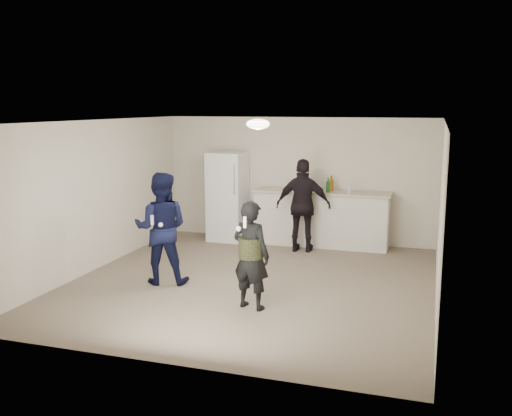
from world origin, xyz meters
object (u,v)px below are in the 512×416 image
(counter, at_px, (321,219))
(shaker, at_px, (290,186))
(spectator, at_px, (303,206))
(woman, at_px, (251,255))
(fridge, at_px, (228,196))
(man, at_px, (161,228))

(counter, xyz_separation_m, shaker, (-0.61, -0.09, 0.65))
(counter, bearing_deg, spectator, -113.50)
(counter, bearing_deg, woman, -93.35)
(counter, relative_size, shaker, 15.29)
(counter, height_order, fridge, fridge)
(spectator, bearing_deg, woman, 85.85)
(shaker, bearing_deg, fridge, 179.15)
(woman, bearing_deg, fridge, -51.32)
(shaker, height_order, man, man)
(shaker, bearing_deg, woman, -83.92)
(shaker, relative_size, man, 0.10)
(fridge, height_order, man, fridge)
(woman, height_order, spectator, spectator)
(counter, bearing_deg, man, -121.49)
(counter, distance_m, man, 3.65)
(fridge, xyz_separation_m, woman, (1.71, -3.69, -0.15))
(woman, bearing_deg, spectator, -75.85)
(fridge, xyz_separation_m, man, (0.03, -3.02, -0.03))
(shaker, relative_size, woman, 0.11)
(counter, relative_size, spectator, 1.48)
(counter, bearing_deg, shaker, -171.67)
(man, bearing_deg, fridge, -104.95)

